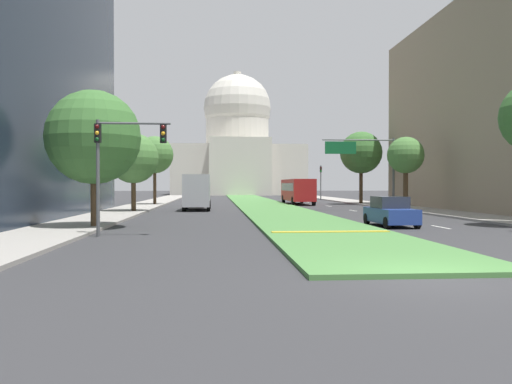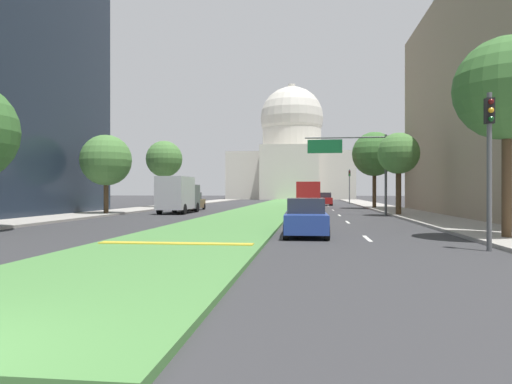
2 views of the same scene
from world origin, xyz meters
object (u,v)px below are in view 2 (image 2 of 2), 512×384
Objects in this scene: street_tree_left_mid at (106,160)px; street_tree_left_far at (164,159)px; overhead_guide_sign at (354,157)px; sedan_lead_stopped at (306,218)px; street_tree_right_mid at (399,154)px; sedan_midblock at (192,202)px; sedan_distant at (325,199)px; street_tree_right_far at (374,154)px; traffic_light_near_right at (489,150)px; traffic_light_far_right at (350,182)px; city_bus at (308,193)px; box_truck_delivery at (178,194)px; street_tree_right_near at (507,89)px; capitol_building at (292,156)px.

street_tree_left_mid is 0.85× the size of street_tree_left_far.
sedan_lead_stopped is at bearing -102.13° from overhead_guide_sign.
street_tree_right_mid is at bearing 2.66° from street_tree_left_mid.
sedan_midblock is at bearing 114.96° from sedan_lead_stopped.
overhead_guide_sign is 26.43m from sedan_distant.
street_tree_right_far is 1.88× the size of sedan_distant.
sedan_lead_stopped is (-6.02, 4.40, -2.53)m from traffic_light_near_right.
traffic_light_far_right is 17.47m from street_tree_right_far.
overhead_guide_sign is at bearing -76.63° from city_bus.
sedan_midblock is 14.11m from city_bus.
overhead_guide_sign is 24.16m from street_tree_left_far.
traffic_light_near_right is at bearing -92.90° from street_tree_right_mid.
street_tree_right_near is at bearing -46.02° from box_truck_delivery.
box_truck_delivery is (-13.56, -24.48, 0.86)m from sedan_distant.
box_truck_delivery reaches higher than sedan_lead_stopped.
sedan_lead_stopped is (-7.93, 1.01, -5.23)m from street_tree_right_near.
street_tree_right_mid reaches higher than sedan_distant.
sedan_distant is 0.41× the size of city_bus.
street_tree_left_far is (0.03, 14.96, 1.14)m from street_tree_left_mid.
box_truck_delivery reaches higher than sedan_distant.
city_bus is at bearing -85.96° from capitol_building.
city_bus is (11.36, 14.07, 0.09)m from box_truck_delivery.
street_tree_right_far is 32.81m from sedan_lead_stopped.
capitol_building is 97.96m from street_tree_right_near.
street_tree_right_mid reaches higher than sedan_midblock.
capitol_building is 96.67m from sedan_lead_stopped.
sedan_lead_stopped is at bearing -112.96° from street_tree_right_mid.
street_tree_left_mid is (-20.21, -1.71, -0.20)m from overhead_guide_sign.
sedan_midblock is at bearing -95.95° from capitol_building.
sedan_distant is at bearing 113.07° from street_tree_right_far.
overhead_guide_sign is at bearing -27.31° from sedan_midblock.
street_tree_left_mid reaches higher than sedan_distant.
overhead_guide_sign reaches higher than traffic_light_near_right.
sedan_lead_stopped is at bearing -92.91° from sedan_distant.
street_tree_left_mid is at bearing -115.66° from sedan_midblock.
street_tree_left_mid is at bearing -146.17° from street_tree_right_far.
traffic_light_near_right reaches higher than sedan_distant.
overhead_guide_sign is at bearing -33.28° from street_tree_left_far.
capitol_building is at bearing 84.05° from sedan_midblock.
sedan_distant is (2.21, 43.45, 0.04)m from sedan_lead_stopped.
capitol_building is 4.58× the size of overhead_guide_sign.
street_tree_left_mid is (-24.41, 16.66, -1.52)m from street_tree_right_near.
sedan_distant is (18.69, 27.81, -3.67)m from street_tree_left_mid.
street_tree_right_near is 1.86× the size of sedan_lead_stopped.
street_tree_right_near reaches higher than sedan_midblock.
street_tree_right_far is 20.72m from sedan_midblock.
sedan_lead_stopped is at bearing -43.50° from street_tree_left_mid.
traffic_light_far_right reaches higher than city_bus.
street_tree_right_mid is (1.07, -32.03, 1.56)m from traffic_light_far_right.
street_tree_left_far reaches higher than city_bus.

